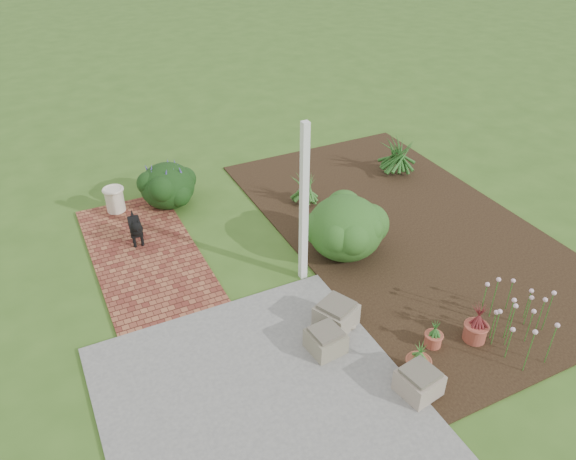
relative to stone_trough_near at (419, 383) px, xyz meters
name	(u,v)px	position (x,y,z in m)	size (l,w,h in m)	color
ground	(288,286)	(-0.48, 2.48, -0.19)	(80.00, 80.00, 0.00)	#365C1D
concrete_patio	(258,400)	(-1.73, 0.73, -0.17)	(3.50, 3.50, 0.04)	slate
brick_path	(145,253)	(-2.18, 4.23, -0.17)	(1.60, 3.50, 0.04)	maroon
garden_bed	(406,228)	(2.02, 2.98, -0.17)	(4.00, 7.00, 0.03)	black
veranda_post	(304,206)	(-0.18, 2.58, 1.06)	(0.10, 0.10, 2.50)	white
stone_trough_near	(419,383)	(0.00, 0.00, 0.00)	(0.44, 0.44, 0.29)	gray
stone_trough_mid	(326,341)	(-0.64, 1.08, 0.00)	(0.42, 0.42, 0.28)	#726F55
stone_trough_far	(336,316)	(-0.29, 1.42, 0.01)	(0.47, 0.47, 0.31)	gray
black_dog	(135,227)	(-2.21, 4.52, 0.17)	(0.21, 0.61, 0.52)	black
cream_ceramic_urn	(115,200)	(-2.30, 5.72, 0.07)	(0.32, 0.32, 0.43)	beige
evergreen_shrub	(345,226)	(0.68, 2.81, 0.35)	(1.19, 1.19, 1.01)	#14380F
agapanthus_clump_back	(398,152)	(3.04, 4.73, 0.29)	(0.99, 0.99, 0.89)	#113910
agapanthus_clump_front	(304,186)	(0.85, 4.50, 0.19)	(0.77, 0.77, 0.68)	#1B3E13
pink_flower_patch	(527,315)	(1.81, 0.17, 0.20)	(1.11, 1.11, 0.71)	#113D0F
terracotta_pot_bronze	(475,332)	(1.21, 0.39, -0.04)	(0.30, 0.30, 0.24)	#974333
terracotta_pot_small_left	(433,340)	(0.65, 0.54, -0.06)	(0.22, 0.22, 0.18)	#9F4936
terracotta_pot_small_right	(418,367)	(0.16, 0.23, -0.03)	(0.28, 0.28, 0.24)	#964932
purple_flowering_bush	(167,185)	(-1.38, 5.56, 0.23)	(0.98, 0.98, 0.83)	black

